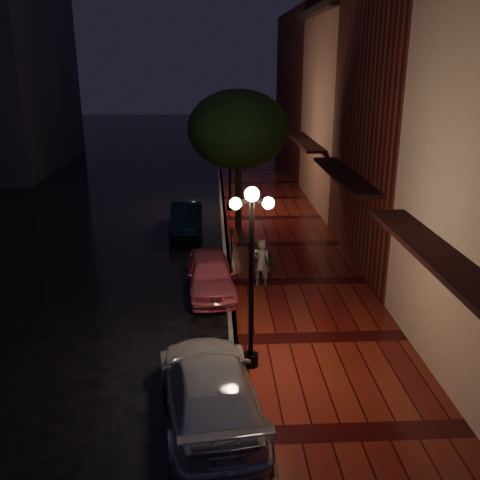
% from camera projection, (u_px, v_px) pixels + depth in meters
% --- Properties ---
extents(ground, '(120.00, 120.00, 0.00)m').
position_uv_depth(ground, '(229.00, 287.00, 17.39)').
color(ground, black).
rests_on(ground, ground).
extents(sidewalk, '(4.50, 60.00, 0.15)m').
position_uv_depth(sidewalk, '(298.00, 283.00, 17.48)').
color(sidewalk, '#4D0F0D').
rests_on(sidewalk, ground).
extents(curb, '(0.25, 60.00, 0.15)m').
position_uv_depth(curb, '(229.00, 285.00, 17.37)').
color(curb, '#595451').
rests_on(curb, ground).
extents(storefront_mid, '(5.00, 8.00, 11.00)m').
position_uv_depth(storefront_mid, '(435.00, 108.00, 17.88)').
color(storefront_mid, '#511914').
rests_on(storefront_mid, ground).
extents(storefront_far, '(5.00, 8.00, 9.00)m').
position_uv_depth(storefront_far, '(366.00, 115.00, 25.78)').
color(storefront_far, '#8C5951').
rests_on(storefront_far, ground).
extents(storefront_extra, '(5.00, 12.00, 10.00)m').
position_uv_depth(storefront_extra, '(325.00, 93.00, 35.09)').
color(storefront_extra, '#511914').
rests_on(storefront_extra, ground).
extents(streetlamp_near, '(0.96, 0.36, 4.31)m').
position_uv_depth(streetlamp_near, '(251.00, 269.00, 11.85)').
color(streetlamp_near, black).
rests_on(streetlamp_near, sidewalk).
extents(streetlamp_far, '(0.96, 0.36, 4.31)m').
position_uv_depth(streetlamp_far, '(230.00, 159.00, 25.10)').
color(streetlamp_far, black).
rests_on(streetlamp_far, sidewalk).
extents(street_tree, '(4.16, 4.16, 5.80)m').
position_uv_depth(street_tree, '(238.00, 132.00, 21.75)').
color(street_tree, black).
rests_on(street_tree, sidewalk).
extents(pink_car, '(1.72, 3.71, 1.23)m').
position_uv_depth(pink_car, '(210.00, 274.00, 16.78)').
color(pink_car, '#D7586C').
rests_on(pink_car, ground).
extents(navy_car, '(1.33, 3.82, 1.26)m').
position_uv_depth(navy_car, '(187.00, 217.00, 22.89)').
color(navy_car, black).
rests_on(navy_car, ground).
extents(silver_car, '(2.47, 4.86, 1.35)m').
position_uv_depth(silver_car, '(210.00, 389.00, 10.80)').
color(silver_car, '#AFAFB7').
rests_on(silver_car, ground).
extents(woman_with_umbrella, '(0.90, 0.92, 2.17)m').
position_uv_depth(woman_with_umbrella, '(262.00, 243.00, 16.66)').
color(woman_with_umbrella, silver).
rests_on(woman_with_umbrella, sidewalk).
extents(parking_meter, '(0.14, 0.12, 1.29)m').
position_uv_depth(parking_meter, '(231.00, 242.00, 18.76)').
color(parking_meter, black).
rests_on(parking_meter, sidewalk).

